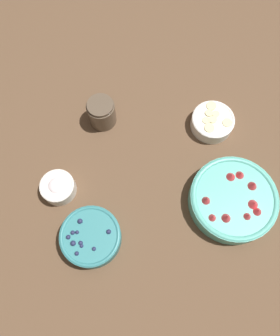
{
  "coord_description": "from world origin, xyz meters",
  "views": [
    {
      "loc": [
        0.14,
        0.35,
        0.98
      ],
      "look_at": [
        0.02,
        0.01,
        0.04
      ],
      "focal_mm": 35.0,
      "sensor_mm": 36.0,
      "label": 1
    }
  ],
  "objects_px": {
    "jar_chocolate": "(102,113)",
    "bowl_cream": "(58,187)",
    "bowl_strawberries": "(233,199)",
    "bowl_blueberries": "(91,237)",
    "bowl_bananas": "(212,122)"
  },
  "relations": [
    {
      "from": "bowl_strawberries",
      "to": "bowl_blueberries",
      "type": "height_order",
      "value": "bowl_strawberries"
    },
    {
      "from": "bowl_strawberries",
      "to": "jar_chocolate",
      "type": "relative_size",
      "value": 2.67
    },
    {
      "from": "bowl_strawberries",
      "to": "bowl_cream",
      "type": "distance_m",
      "value": 0.53
    },
    {
      "from": "bowl_strawberries",
      "to": "bowl_cream",
      "type": "height_order",
      "value": "bowl_strawberries"
    },
    {
      "from": "bowl_cream",
      "to": "bowl_bananas",
      "type": "bearing_deg",
      "value": -173.74
    },
    {
      "from": "bowl_bananas",
      "to": "bowl_strawberries",
      "type": "bearing_deg",
      "value": 79.7
    },
    {
      "from": "bowl_bananas",
      "to": "bowl_cream",
      "type": "xyz_separation_m",
      "value": [
        0.54,
        0.06,
        0.0
      ]
    },
    {
      "from": "bowl_strawberries",
      "to": "bowl_bananas",
      "type": "height_order",
      "value": "bowl_strawberries"
    },
    {
      "from": "bowl_strawberries",
      "to": "bowl_cream",
      "type": "xyz_separation_m",
      "value": [
        0.49,
        -0.21,
        -0.01
      ]
    },
    {
      "from": "jar_chocolate",
      "to": "bowl_cream",
      "type": "bearing_deg",
      "value": 44.76
    },
    {
      "from": "jar_chocolate",
      "to": "bowl_strawberries",
      "type": "bearing_deg",
      "value": 125.71
    },
    {
      "from": "bowl_cream",
      "to": "bowl_blueberries",
      "type": "bearing_deg",
      "value": 107.21
    },
    {
      "from": "bowl_strawberries",
      "to": "bowl_blueberries",
      "type": "xyz_separation_m",
      "value": [
        0.43,
        -0.03,
        -0.0
      ]
    },
    {
      "from": "bowl_blueberries",
      "to": "bowl_bananas",
      "type": "relative_size",
      "value": 1.25
    },
    {
      "from": "bowl_strawberries",
      "to": "jar_chocolate",
      "type": "distance_m",
      "value": 0.5
    }
  ]
}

